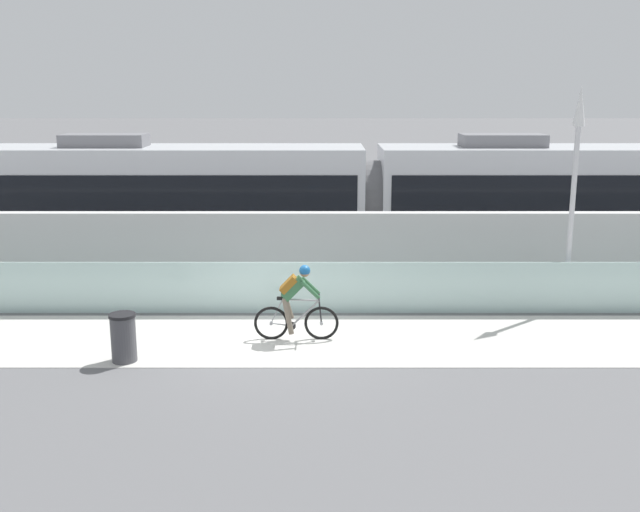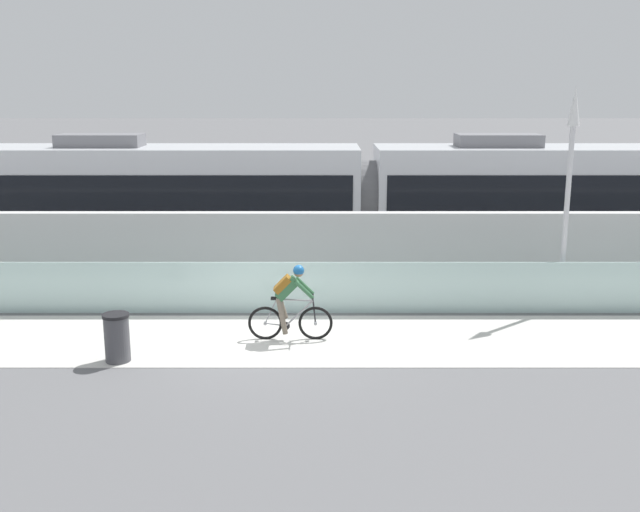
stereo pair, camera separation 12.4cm
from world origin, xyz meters
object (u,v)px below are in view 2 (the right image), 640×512
at_px(lamp_post_antenna, 573,171).
at_px(tram, 369,200).
at_px(cyclist_on_bike, 293,303).
at_px(trash_bin, 120,337).

bearing_deg(lamp_post_antenna, tram, 132.64).
relative_size(cyclist_on_bike, trash_bin, 1.84).
xyz_separation_m(tram, cyclist_on_bike, (-1.99, -6.85, -1.09)).
xyz_separation_m(cyclist_on_bike, lamp_post_antenna, (6.32, 2.15, 2.49)).
relative_size(cyclist_on_bike, lamp_post_antenna, 0.34).
bearing_deg(cyclist_on_bike, lamp_post_antenna, 18.80).
bearing_deg(lamp_post_antenna, trash_bin, -160.49).
height_order(cyclist_on_bike, trash_bin, cyclist_on_bike).
relative_size(tram, cyclist_on_bike, 12.75).
bearing_deg(tram, lamp_post_antenna, -47.36).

